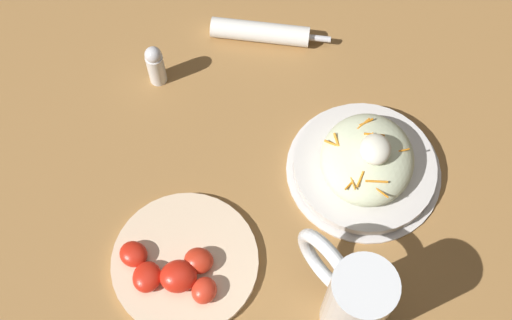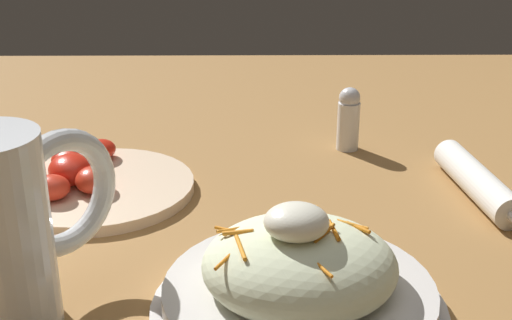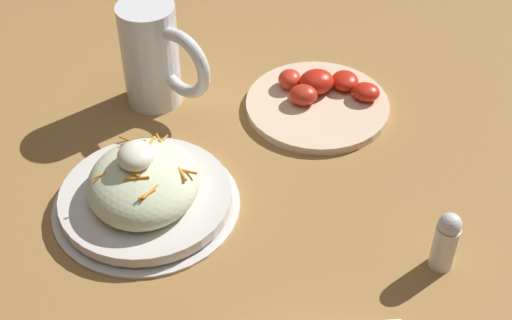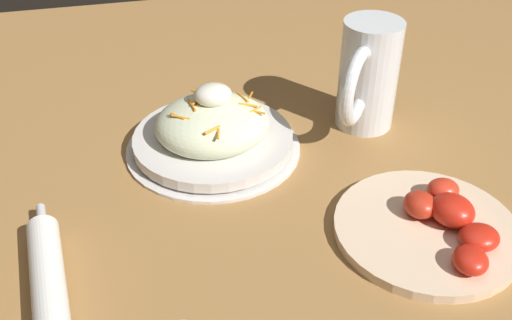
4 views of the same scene
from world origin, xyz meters
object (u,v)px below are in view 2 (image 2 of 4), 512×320
Objects in this scene: beer_mug at (5,240)px; salt_shaker at (349,118)px; salad_plate at (299,279)px; napkin_roll at (477,182)px; tomato_plate at (92,182)px.

beer_mug is 0.47m from salt_shaker.
beer_mug is (-0.22, -0.01, 0.04)m from salad_plate.
napkin_roll is 0.41m from tomato_plate.
tomato_plate is at bearing 88.06° from beer_mug.
salad_plate reaches higher than salt_shaker.
napkin_roll is at bearing -2.04° from tomato_plate.
salad_plate is 0.29m from napkin_roll.
beer_mug is 0.77× the size of napkin_roll.
beer_mug is at bearing -91.94° from tomato_plate.
salt_shaker is (-0.12, 0.14, 0.02)m from napkin_roll.
salt_shaker is at bearing 76.28° from salad_plate.
salt_shaker reaches higher than napkin_roll.
salad_plate is at bearing 3.20° from beer_mug.
salt_shaker reaches higher than tomato_plate.
beer_mug reaches higher than salad_plate.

